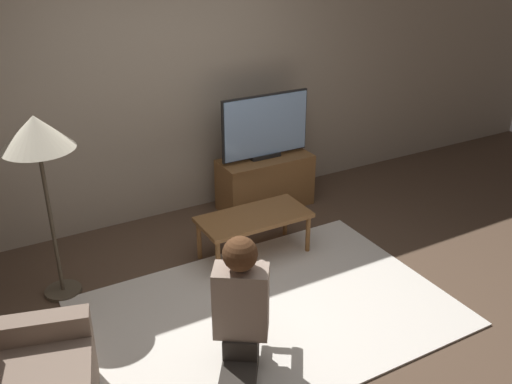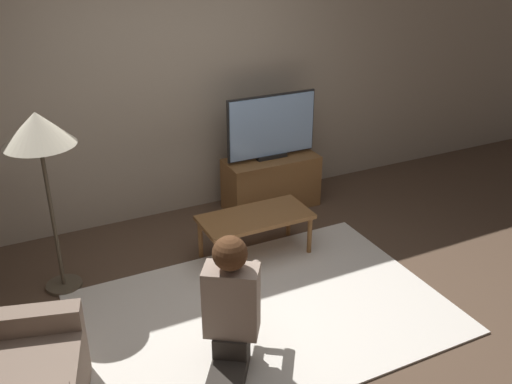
% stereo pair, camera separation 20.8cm
% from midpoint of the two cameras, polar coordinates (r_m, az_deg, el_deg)
% --- Properties ---
extents(ground_plane, '(10.00, 10.00, 0.00)m').
position_cam_midpoint_polar(ground_plane, '(4.31, 2.25, -12.09)').
color(ground_plane, brown).
extents(wall_back, '(10.00, 0.06, 2.60)m').
position_cam_midpoint_polar(wall_back, '(5.36, -7.51, 10.87)').
color(wall_back, tan).
rests_on(wall_back, ground_plane).
extents(rug, '(2.66, 1.81, 0.02)m').
position_cam_midpoint_polar(rug, '(4.31, 2.25, -12.01)').
color(rug, silver).
rests_on(rug, ground_plane).
extents(tv_stand, '(0.93, 0.40, 0.53)m').
position_cam_midpoint_polar(tv_stand, '(5.71, 2.57, 0.94)').
color(tv_stand, brown).
rests_on(tv_stand, ground_plane).
extents(tv, '(0.92, 0.08, 0.64)m').
position_cam_midpoint_polar(tv, '(5.50, 2.67, 6.53)').
color(tv, black).
rests_on(tv, tv_stand).
extents(coffee_table, '(0.94, 0.45, 0.39)m').
position_cam_midpoint_polar(coffee_table, '(4.82, 1.16, -2.81)').
color(coffee_table, brown).
rests_on(coffee_table, ground_plane).
extents(floor_lamp, '(0.51, 0.51, 1.44)m').
position_cam_midpoint_polar(floor_lamp, '(4.25, -19.60, 5.25)').
color(floor_lamp, '#4C4233').
rests_on(floor_lamp, ground_plane).
extents(person_kneeling, '(0.67, 0.83, 0.95)m').
position_cam_midpoint_polar(person_kneeling, '(3.58, -0.82, -11.16)').
color(person_kneeling, '#332D28').
rests_on(person_kneeling, rug).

